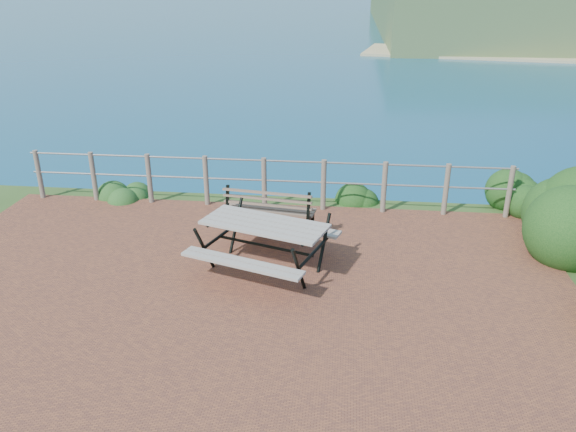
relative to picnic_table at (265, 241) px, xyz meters
name	(u,v)px	position (x,y,z in m)	size (l,w,h in m)	color
ground	(230,296)	(-0.39, -0.80, -0.50)	(10.00, 7.00, 0.12)	brown
safety_railing	(264,180)	(-0.39, 2.55, 0.07)	(9.40, 0.10, 1.00)	#6B5B4C
picnic_table	(265,241)	(0.00, 0.00, 0.00)	(2.01, 1.55, 0.79)	gray
park_bench	(271,202)	(-0.10, 1.41, 0.08)	(1.60, 0.61, 0.88)	brown
shrub_right_edge	(524,212)	(4.65, 2.86, -0.50)	(0.98, 0.98, 1.41)	#123A14
shrub_lip_west	(125,197)	(-3.36, 2.81, -0.50)	(0.80, 0.80, 0.55)	#26541F
shrub_lip_east	(356,198)	(1.40, 3.25, -0.50)	(0.84, 0.84, 0.61)	#123A14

